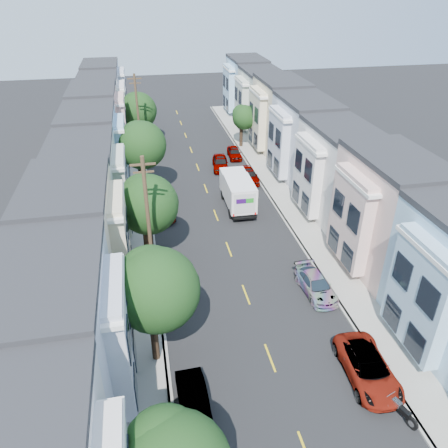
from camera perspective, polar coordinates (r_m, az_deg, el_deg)
name	(u,v)px	position (r m, az deg, el deg)	size (l,w,h in m)	color
ground	(246,295)	(31.42, 2.89, -9.21)	(160.00, 160.00, 0.00)	black
road_slab	(211,201)	(43.81, -1.77, 3.00)	(12.00, 70.00, 0.02)	black
curb_left	(150,206)	(43.33, -9.69, 2.34)	(0.30, 70.00, 0.15)	gray
curb_right	(269,195)	(45.05, 5.85, 3.74)	(0.30, 70.00, 0.15)	gray
sidewalk_left	(136,207)	(43.35, -11.40, 2.17)	(2.60, 70.00, 0.15)	gray
sidewalk_right	(281,194)	(45.42, 7.42, 3.87)	(2.60, 70.00, 0.15)	gray
centerline	(211,201)	(43.82, -1.77, 2.99)	(0.12, 70.00, 0.01)	gold
townhouse_row_left	(96,211)	(43.64, -16.37, 1.59)	(5.00, 70.00, 8.50)	silver
townhouse_row_right	(315,192)	(46.74, 11.86, 4.13)	(5.00, 70.00, 8.50)	silver
tree_b	(155,290)	(23.88, -8.99, -8.56)	(4.70, 4.70, 7.45)	black
tree_c	(147,205)	(32.90, -10.05, 2.47)	(4.56, 4.56, 7.20)	black
tree_d	(141,146)	(43.57, -10.79, 10.03)	(4.70, 4.70, 7.77)	black
tree_e	(138,111)	(59.02, -11.21, 14.30)	(4.70, 4.70, 6.88)	black
tree_far_r	(244,118)	(57.33, 2.59, 13.69)	(3.10, 3.10, 5.47)	black
utility_pole_near	(149,227)	(29.48, -9.78, -0.37)	(1.60, 0.26, 10.00)	#42301E
utility_pole_far	(138,118)	(53.63, -11.12, 13.47)	(1.60, 0.26, 10.00)	#42301E
fedex_truck	(238,191)	(42.03, 1.79, 4.36)	(2.46, 6.38, 3.06)	silver
lead_sedan	(220,163)	(51.16, -0.49, 7.99)	(1.76, 4.60, 1.49)	black
parked_left_b	(194,403)	(24.19, -3.93, -22.33)	(1.45, 4.11, 1.37)	#0F1E40
parked_left_c	(175,284)	(31.29, -6.44, -7.85)	(1.75, 4.57, 1.48)	#A5A7B9
parked_left_d	(162,208)	(41.33, -8.05, 2.07)	(2.39, 5.19, 1.44)	#440604
parked_right_a	(368,368)	(26.78, 18.27, -17.46)	(2.41, 5.23, 1.45)	slate
parked_right_b	(316,285)	(31.85, 11.90, -7.81)	(1.84, 4.38, 1.31)	white
parked_right_c	(249,175)	(47.96, 3.22, 6.38)	(1.71, 4.46, 1.45)	black
parked_right_d	(234,153)	(54.49, 1.36, 9.27)	(1.52, 3.96, 1.28)	black
motorcycle	(400,410)	(25.81, 21.96, -21.57)	(0.30, 2.20, 0.88)	black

